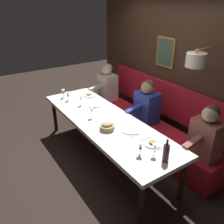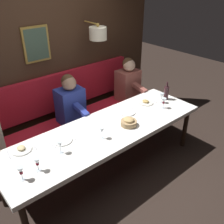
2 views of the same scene
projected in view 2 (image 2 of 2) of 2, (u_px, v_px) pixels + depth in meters
ground_plane at (107, 171)px, 3.70m from camera, size 12.00×12.00×0.00m
dining_table at (107, 132)px, 3.36m from camera, size 0.90×2.91×0.74m
banquette_bench at (73, 132)px, 4.17m from camera, size 0.52×3.11×0.45m
back_wall_panel at (48, 57)px, 4.00m from camera, size 0.59×4.31×2.90m
diner_nearest at (128, 81)px, 4.58m from camera, size 0.60×0.40×0.79m
diner_near at (70, 101)px, 3.88m from camera, size 0.60×0.40×0.79m
place_setting_0 at (127, 112)px, 3.70m from camera, size 0.24×0.32×0.01m
place_setting_1 at (63, 140)px, 3.09m from camera, size 0.24×0.33×0.01m
place_setting_2 at (146, 102)px, 3.97m from camera, size 0.24×0.32×0.05m
place_setting_3 at (21, 149)px, 2.93m from camera, size 0.24×0.32×0.05m
wine_glass_0 at (60, 145)px, 2.83m from camera, size 0.07×0.07×0.16m
wine_glass_1 at (164, 101)px, 3.78m from camera, size 0.07×0.07×0.16m
wine_glass_2 at (102, 130)px, 3.08m from camera, size 0.07×0.07×0.16m
wine_glass_3 at (21, 171)px, 2.46m from camera, size 0.07×0.07×0.16m
wine_glass_4 at (162, 96)px, 3.93m from camera, size 0.07×0.07×0.16m
wine_glass_5 at (37, 162)px, 2.58m from camera, size 0.07×0.07×0.16m
wine_bottle at (166, 93)px, 4.04m from camera, size 0.08×0.08×0.30m
bread_bowl at (129, 122)px, 3.38m from camera, size 0.22×0.22×0.12m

